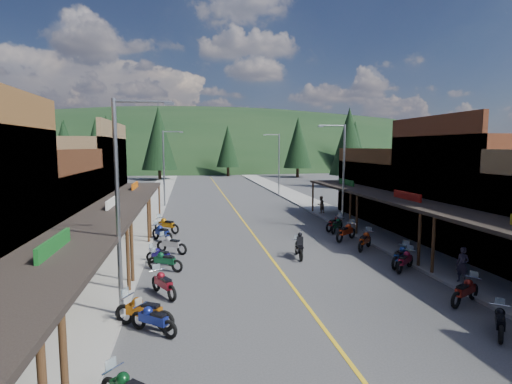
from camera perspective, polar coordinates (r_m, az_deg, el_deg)
name	(u,v)px	position (r m, az deg, el deg)	size (l,w,h in m)	color
ground	(275,263)	(22.20, 2.69, -10.07)	(220.00, 220.00, 0.00)	#38383A
centerline	(234,208)	(41.53, -3.22, -2.30)	(0.15, 90.00, 0.01)	gold
sidewalk_west	(147,210)	(41.47, -15.26, -2.43)	(3.40, 94.00, 0.15)	gray
sidewalk_east	(314,205)	(43.34, 8.29, -1.90)	(3.40, 94.00, 0.15)	gray
shop_west_2	(12,219)	(24.58, -31.50, -3.35)	(10.90, 9.00, 6.20)	#3F2111
shop_west_3	(65,184)	(33.50, -25.58, 1.03)	(10.90, 10.20, 8.20)	brown
shop_east_2	(481,191)	(29.16, 29.42, 0.12)	(10.90, 9.00, 8.20)	#562B19
shop_east_3	(401,190)	(37.15, 19.97, 0.22)	(10.90, 10.20, 6.20)	#4C2D16
streetlight_0	(122,199)	(15.09, -18.64, -0.92)	(2.16, 0.18, 8.00)	gray
streetlight_1	(165,165)	(42.89, -12.85, 3.81)	(2.16, 0.18, 8.00)	gray
streetlight_2	(342,171)	(31.07, 12.16, 2.89)	(2.16, 0.18, 8.00)	gray
streetlight_3	(278,161)	(52.11, 3.14, 4.40)	(2.16, 0.18, 8.00)	gray
ridge_hill	(200,163)	(155.98, -7.99, 4.06)	(310.00, 140.00, 60.00)	black
pine_1	(96,143)	(92.85, -21.88, 6.55)	(5.88, 5.88, 12.50)	black
pine_2	(159,138)	(78.99, -13.71, 7.48)	(6.72, 6.72, 14.00)	black
pine_3	(228,146)	(87.21, -4.04, 6.54)	(5.04, 5.04, 11.00)	black
pine_4	(298,143)	(83.89, 6.00, 7.04)	(5.88, 5.88, 12.50)	black
pine_5	(348,140)	(100.50, 13.02, 7.23)	(6.72, 6.72, 14.00)	black
pine_6	(411,146)	(98.73, 21.29, 6.10)	(5.04, 5.04, 11.00)	black
pine_7	(65,143)	(100.60, -25.64, 6.34)	(5.88, 5.88, 12.50)	black
pine_8	(64,149)	(63.24, -25.78, 5.50)	(4.48, 4.48, 10.00)	black
pine_9	(355,147)	(71.73, 13.91, 6.31)	(4.93, 4.93, 10.80)	black
pine_10	(107,144)	(72.05, -20.53, 6.41)	(5.38, 5.38, 11.60)	black
pine_11	(349,141)	(63.72, 13.13, 7.06)	(5.82, 5.82, 12.40)	black
bike_west_4	(153,318)	(14.53, -14.47, -17.06)	(0.65, 1.96, 1.12)	navy
bike_west_5	(144,310)	(15.00, -15.70, -15.93)	(0.77, 2.30, 1.31)	#AB580C
bike_west_6	(164,282)	(17.74, -13.08, -12.48)	(0.70, 2.11, 1.21)	maroon
bike_west_7	(165,260)	(21.15, -12.89, -9.44)	(0.67, 2.02, 1.15)	#0D4325
bike_west_8	(161,255)	(22.34, -13.47, -8.73)	(0.62, 1.86, 1.06)	navy
bike_west_9	(172,243)	(24.40, -11.98, -7.19)	(0.72, 2.15, 1.23)	#9E9DA2
bike_west_10	(162,232)	(27.60, -13.27, -5.57)	(0.75, 2.26, 1.29)	navy
bike_west_11	(167,224)	(30.16, -12.66, -4.51)	(0.77, 2.32, 1.32)	#AF6A0C
bike_east_4	(500,320)	(16.25, 31.51, -15.35)	(0.62, 1.87, 1.07)	black
bike_east_5	(465,290)	(18.53, 27.72, -12.26)	(0.70, 2.09, 1.20)	maroon
bike_east_6	(405,260)	(22.04, 20.53, -9.03)	(0.68, 2.05, 1.17)	maroon
bike_east_7	(401,255)	(22.67, 19.98, -8.47)	(0.73, 2.19, 1.25)	navy
bike_east_8	(365,240)	(25.60, 15.29, -6.57)	(0.75, 2.25, 1.28)	#992D0A
bike_east_9	(346,231)	(27.73, 12.75, -5.45)	(0.78, 2.34, 1.33)	#B82C0D
bike_east_10	(337,224)	(30.22, 11.50, -4.55)	(0.71, 2.14, 1.22)	#0C3F1F
bike_east_11	(335,222)	(30.83, 11.21, -4.28)	(0.74, 2.22, 1.27)	maroon
rider_on_bike	(299,247)	(23.07, 6.15, -7.87)	(0.87, 2.08, 1.54)	black
pedestrian_east_a	(462,265)	(20.71, 27.41, -9.22)	(0.60, 0.39, 1.64)	#241F2F
pedestrian_east_b	(321,205)	(37.79, 9.24, -1.78)	(0.78, 0.45, 1.61)	brown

